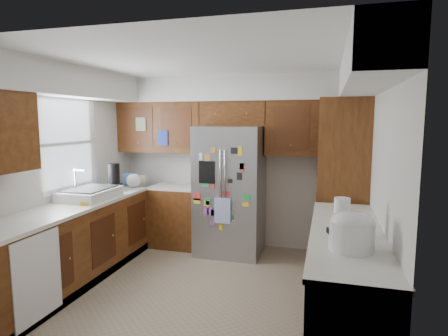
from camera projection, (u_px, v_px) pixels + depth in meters
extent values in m
plane|color=gray|center=(203.00, 287.00, 4.24)|extent=(3.60, 3.60, 0.00)
cube|color=beige|center=(237.00, 163.00, 5.61)|extent=(3.60, 0.04, 2.50)
cube|color=beige|center=(63.00, 172.00, 4.56)|extent=(0.04, 3.20, 2.50)
cube|color=beige|center=(379.00, 186.00, 3.61)|extent=(0.04, 3.20, 2.50)
cube|color=beige|center=(127.00, 213.00, 2.55)|extent=(3.60, 0.04, 2.50)
cube|color=white|center=(202.00, 60.00, 3.92)|extent=(3.60, 3.20, 0.02)
cube|color=silver|center=(234.00, 89.00, 5.29)|extent=(3.60, 0.38, 0.35)
cube|color=silver|center=(71.00, 82.00, 4.37)|extent=(0.38, 3.20, 0.35)
cube|color=silver|center=(364.00, 73.00, 3.52)|extent=(0.38, 3.20, 0.35)
cube|color=#44200D|center=(162.00, 127.00, 5.68)|extent=(1.33, 0.34, 0.75)
cube|color=#44200D|center=(315.00, 128.00, 5.08)|extent=(1.33, 0.34, 0.75)
cube|color=white|center=(67.00, 143.00, 4.61)|extent=(0.02, 0.90, 1.05)
cube|color=white|center=(70.00, 143.00, 4.60)|extent=(0.01, 1.02, 1.15)
cube|color=#1C35A5|center=(163.00, 138.00, 5.49)|extent=(0.16, 0.02, 0.22)
cube|color=beige|center=(141.00, 124.00, 5.56)|extent=(0.16, 0.02, 0.20)
cube|color=#44200D|center=(71.00, 247.00, 4.30)|extent=(0.60, 2.60, 0.88)
cube|color=#44200D|center=(179.00, 216.00, 5.65)|extent=(0.75, 0.60, 0.88)
cube|color=white|center=(69.00, 208.00, 4.24)|extent=(0.63, 2.60, 0.04)
cube|color=white|center=(178.00, 186.00, 5.59)|extent=(0.75, 0.60, 0.04)
cube|color=black|center=(73.00, 279.00, 4.35)|extent=(0.60, 2.60, 0.10)
cube|color=white|center=(38.00, 278.00, 3.40)|extent=(0.01, 0.58, 0.80)
cube|color=#44200D|center=(345.00, 283.00, 3.33)|extent=(0.60, 2.25, 0.88)
cube|color=white|center=(347.00, 233.00, 3.28)|extent=(0.63, 2.25, 0.04)
cube|color=black|center=(344.00, 324.00, 3.38)|extent=(0.60, 2.25, 0.10)
cube|color=#44200D|center=(342.00, 183.00, 4.81)|extent=(0.60, 0.90, 2.15)
cube|color=gray|center=(230.00, 190.00, 5.28)|extent=(0.90, 0.75, 1.80)
cylinder|color=silver|center=(220.00, 184.00, 4.90)|extent=(0.02, 0.02, 0.90)
cylinder|color=silver|center=(225.00, 184.00, 4.88)|extent=(0.02, 0.02, 0.90)
cube|color=black|center=(207.00, 172.00, 4.94)|extent=(0.22, 0.01, 0.30)
cube|color=white|center=(222.00, 211.00, 4.92)|extent=(0.22, 0.01, 0.34)
cube|color=#8C4C99|center=(210.00, 212.00, 4.99)|extent=(0.08, 0.00, 0.11)
cube|color=#8C4C99|center=(213.00, 223.00, 5.00)|extent=(0.08, 0.00, 0.06)
cube|color=red|center=(212.00, 184.00, 4.94)|extent=(0.06, 0.00, 0.11)
cube|color=black|center=(215.00, 213.00, 4.97)|extent=(0.06, 0.00, 0.08)
cube|color=yellow|center=(207.00, 204.00, 4.99)|extent=(0.08, 0.00, 0.07)
cube|color=black|center=(230.00, 181.00, 4.86)|extent=(0.06, 0.00, 0.06)
cube|color=green|center=(208.00, 201.00, 4.98)|extent=(0.06, 0.00, 0.10)
cube|color=#8C4C99|center=(206.00, 211.00, 5.00)|extent=(0.08, 0.00, 0.11)
cube|color=red|center=(242.00, 167.00, 4.80)|extent=(0.06, 0.00, 0.11)
cube|color=orange|center=(207.00, 158.00, 4.91)|extent=(0.07, 0.00, 0.09)
cube|color=blue|center=(220.00, 211.00, 4.95)|extent=(0.09, 0.00, 0.07)
cube|color=yellow|center=(246.00, 204.00, 4.85)|extent=(0.09, 0.00, 0.06)
cube|color=red|center=(226.00, 194.00, 4.90)|extent=(0.10, 0.00, 0.06)
cube|color=white|center=(201.00, 156.00, 4.93)|extent=(0.05, 0.00, 0.09)
cube|color=#8C4C99|center=(214.00, 214.00, 4.98)|extent=(0.07, 0.00, 0.10)
cube|color=orange|center=(213.00, 150.00, 4.87)|extent=(0.06, 0.00, 0.08)
cube|color=yellow|center=(221.00, 227.00, 4.98)|extent=(0.05, 0.00, 0.09)
cube|color=black|center=(239.00, 176.00, 4.82)|extent=(0.07, 0.00, 0.10)
cube|color=green|center=(205.00, 185.00, 4.96)|extent=(0.10, 0.00, 0.05)
cube|color=red|center=(197.00, 196.00, 5.02)|extent=(0.11, 0.00, 0.10)
cube|color=green|center=(231.00, 218.00, 4.92)|extent=(0.08, 0.00, 0.05)
cube|color=yellow|center=(197.00, 201.00, 5.02)|extent=(0.09, 0.00, 0.07)
cube|color=yellow|center=(240.00, 151.00, 4.78)|extent=(0.06, 0.00, 0.12)
cube|color=white|center=(242.00, 166.00, 4.80)|extent=(0.06, 0.00, 0.09)
cube|color=black|center=(234.00, 151.00, 4.80)|extent=(0.09, 0.00, 0.08)
cube|color=green|center=(247.00, 197.00, 4.83)|extent=(0.10, 0.00, 0.07)
cube|color=#44200D|center=(234.00, 114.00, 5.36)|extent=(0.96, 0.34, 0.35)
sphere|color=#1614C4|center=(221.00, 92.00, 5.37)|extent=(0.28, 0.28, 0.28)
cylinder|color=black|center=(252.00, 96.00, 5.22)|extent=(0.26, 0.26, 0.15)
ellipsoid|color=#333338|center=(252.00, 90.00, 5.21)|extent=(0.24, 0.24, 0.11)
cube|color=white|center=(90.00, 194.00, 4.61)|extent=(0.52, 0.70, 0.12)
cube|color=black|center=(90.00, 189.00, 4.60)|extent=(0.44, 0.60, 0.02)
cylinder|color=silver|center=(75.00, 180.00, 4.64)|extent=(0.02, 0.02, 0.30)
cylinder|color=silver|center=(79.00, 170.00, 4.61)|extent=(0.16, 0.02, 0.02)
cube|color=yellow|center=(89.00, 203.00, 4.31)|extent=(0.10, 0.18, 0.04)
cube|color=black|center=(114.00, 187.00, 5.11)|extent=(0.18, 0.14, 0.10)
cylinder|color=black|center=(114.00, 174.00, 5.09)|extent=(0.16, 0.16, 0.28)
cylinder|color=gray|center=(114.00, 182.00, 5.30)|extent=(0.14, 0.14, 0.20)
sphere|color=white|center=(133.00, 181.00, 5.39)|extent=(0.20, 0.20, 0.20)
cube|color=#3F72B2|center=(129.00, 179.00, 5.62)|extent=(0.14, 0.10, 0.18)
cube|color=#BFB28C|center=(144.00, 180.00, 5.62)|extent=(0.10, 0.08, 0.14)
cylinder|color=white|center=(108.00, 189.00, 5.00)|extent=(0.08, 0.08, 0.11)
cylinder|color=white|center=(351.00, 235.00, 2.79)|extent=(0.33, 0.33, 0.22)
ellipsoid|color=white|center=(352.00, 221.00, 2.77)|extent=(0.32, 0.32, 0.14)
cube|color=black|center=(330.00, 231.00, 2.83)|extent=(0.04, 0.06, 0.04)
cylinder|color=white|center=(342.00, 215.00, 3.22)|extent=(0.13, 0.13, 0.30)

